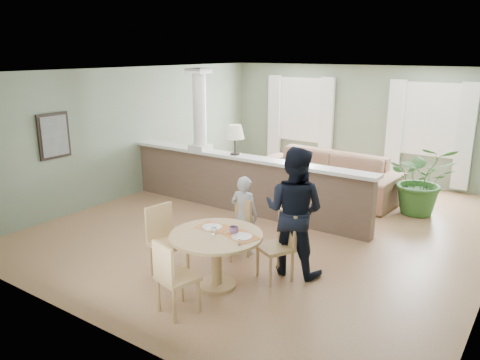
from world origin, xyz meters
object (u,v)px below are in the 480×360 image
Objects in this scene: chair_far_boy at (237,224)px; chair_side at (165,238)px; man_person at (294,211)px; chair_far_man at (280,243)px; houseplant at (422,180)px; sofa at (324,175)px; child_person at (244,215)px; chair_near at (172,275)px; dining_table at (217,245)px.

chair_side is (-0.44, -1.10, 0.06)m from chair_far_boy.
chair_far_man is at bearing 71.85° from man_person.
sofa is at bearing 179.36° from houseplant.
chair_side is 0.81× the size of child_person.
chair_near is 1.97m from child_person.
sofa is at bearing -91.35° from child_person.
chair_near is (0.34, -1.81, 0.02)m from chair_far_boy.
chair_far_man reaches higher than chair_far_boy.
chair_far_man is 0.97m from child_person.
chair_far_man is (0.91, -0.29, 0.03)m from chair_far_boy.
chair_near is at bearing -82.98° from chair_far_man.
sofa is at bearing 113.18° from chair_far_boy.
chair_far_boy is 0.49× the size of man_person.
sofa reaches higher than chair_far_boy.
sofa is at bearing 8.40° from chair_side.
chair_far_boy is at bearing -65.02° from chair_near.
child_person is (0.25, -3.40, 0.15)m from sofa.
sofa is 2.32× the size of houseplant.
houseplant is at bearing -123.14° from child_person.
chair_far_man is at bearing 148.53° from child_person.
houseplant is at bearing 82.57° from chair_far_boy.
houseplant is 3.81m from child_person.
sofa reaches higher than dining_table.
chair_side is 1.32m from child_person.
chair_near is at bearing -120.78° from chair_side.
child_person is (-1.77, -3.38, -0.07)m from houseplant.
chair_near is at bearing -90.53° from dining_table.
chair_far_man reaches higher than chair_near.
chair_near reaches higher than chair_far_boy.
dining_table is 1.22× the size of chair_side.
sofa is 3.37× the size of chair_far_man.
chair_side is at bearing 32.27° from man_person.
chair_side is (-0.79, -0.14, -0.04)m from dining_table.
houseplant reaches higher than sofa.
chair_far_man is 1.57m from chair_side.
houseplant is 5.13m from chair_side.
chair_side is (-2.25, -4.61, -0.13)m from houseplant.
chair_far_man is 1.01× the size of chair_near.
sofa is 3.41m from child_person.
sofa is 3.54m from chair_far_boy.
man_person reaches higher than child_person.
dining_table is at bearing -76.28° from chair_near.
child_person reaches higher than chair_far_boy.
chair_near is at bearing -105.40° from houseplant.
sofa is 2.03m from houseplant.
chair_far_man reaches higher than dining_table.
houseplant is 1.53× the size of chair_far_boy.
dining_table is 1.16m from man_person.
child_person is 0.98m from man_person.
child_person reaches higher than chair_far_man.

